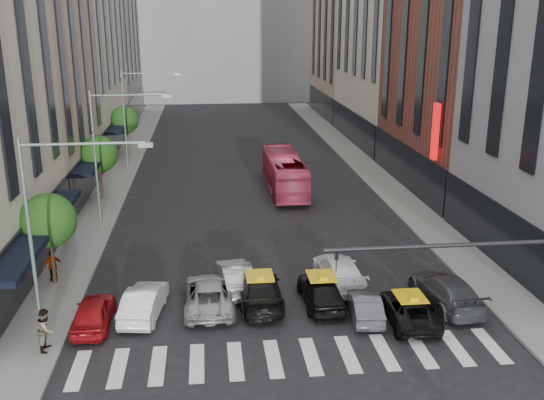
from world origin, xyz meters
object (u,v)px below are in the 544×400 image
object	(u,v)px
streetlamp_mid	(108,140)
taxi_left	(260,290)
streetlamp_near	(51,214)
bus	(284,172)
pedestrian_near	(46,329)
streetlamp_far	(134,106)
taxi_center	(321,291)
car_white_front	(144,301)
car_red	(93,312)
pedestrian_far	(53,266)

from	to	relation	value
streetlamp_mid	taxi_left	distance (m)	16.90
streetlamp_mid	taxi_left	size ratio (longest dim) A/B	1.73
streetlamp_near	bus	bearing A→B (deg)	60.90
pedestrian_near	bus	bearing A→B (deg)	-26.65
bus	streetlamp_far	bearing A→B (deg)	-35.17
streetlamp_mid	bus	distance (m)	15.20
taxi_left	pedestrian_near	bearing A→B (deg)	20.68
streetlamp_mid	pedestrian_near	xyz separation A→B (m)	(-0.49, -16.95, -4.81)
streetlamp_far	pedestrian_near	distance (m)	33.30
streetlamp_near	pedestrian_near	distance (m)	4.93
streetlamp_mid	streetlamp_far	distance (m)	16.00
pedestrian_near	streetlamp_mid	bearing A→B (deg)	0.74
taxi_center	pedestrian_near	world-z (taller)	pedestrian_near
streetlamp_mid	bus	xyz separation A→B (m)	(12.78, 6.97, -4.35)
car_white_front	car_red	bearing A→B (deg)	27.98
car_white_front	bus	size ratio (longest dim) A/B	0.40
taxi_center	bus	xyz separation A→B (m)	(0.84, 20.79, 0.78)
streetlamp_far	streetlamp_near	bearing A→B (deg)	-90.00
car_red	taxi_center	world-z (taller)	taxi_center
streetlamp_far	taxi_left	size ratio (longest dim) A/B	1.73
streetlamp_far	taxi_center	bearing A→B (deg)	-68.18
streetlamp_mid	pedestrian_far	distance (m)	11.02
streetlamp_far	car_red	bearing A→B (deg)	-87.99
bus	pedestrian_far	size ratio (longest dim) A/B	6.54
taxi_left	streetlamp_mid	bearing A→B (deg)	-56.29
car_white_front	taxi_center	world-z (taller)	taxi_center
car_red	pedestrian_near	bearing A→B (deg)	53.84
car_white_front	bus	distance (m)	23.02
streetlamp_mid	taxi_left	xyz separation A→B (m)	(8.93, -13.39, -5.15)
taxi_center	pedestrian_near	size ratio (longest dim) A/B	2.40
bus	streetlamp_near	bearing A→B (deg)	60.97
car_red	car_white_front	distance (m)	2.38
bus	pedestrian_near	distance (m)	27.35
taxi_left	taxi_center	bearing A→B (deg)	171.86
taxi_center	pedestrian_far	size ratio (longest dim) A/B	2.65
taxi_center	pedestrian_near	xyz separation A→B (m)	(-12.43, -3.12, 0.32)
car_red	bus	xyz separation A→B (m)	(11.70, 21.78, 0.85)
streetlamp_near	streetlamp_far	distance (m)	32.00
streetlamp_far	bus	distance (m)	16.25
car_white_front	bus	world-z (taller)	bus
car_red	taxi_left	xyz separation A→B (m)	(7.85, 1.41, 0.05)
streetlamp_mid	pedestrian_near	size ratio (longest dim) A/B	4.77
streetlamp_near	car_white_front	distance (m)	6.46
pedestrian_far	streetlamp_far	bearing A→B (deg)	-119.85
streetlamp_far	streetlamp_mid	bearing A→B (deg)	-90.00
car_red	car_white_front	bearing A→B (deg)	-159.88
bus	pedestrian_far	bearing A→B (deg)	48.73
car_red	bus	distance (m)	24.73
streetlamp_far	pedestrian_far	world-z (taller)	streetlamp_far
streetlamp_near	taxi_left	xyz separation A→B (m)	(8.93, 2.61, -5.15)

